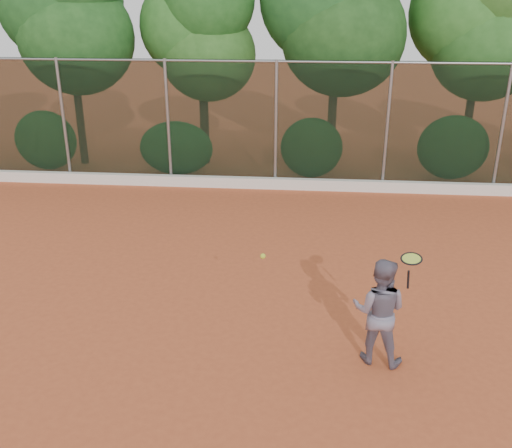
{
  "coord_description": "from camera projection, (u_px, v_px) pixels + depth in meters",
  "views": [
    {
      "loc": [
        0.86,
        -8.45,
        5.07
      ],
      "look_at": [
        0.0,
        1.0,
        1.25
      ],
      "focal_mm": 40.0,
      "sensor_mm": 36.0,
      "label": 1
    }
  ],
  "objects": [
    {
      "name": "ground",
      "position": [
        251.0,
        313.0,
        9.77
      ],
      "size": [
        80.0,
        80.0,
        0.0
      ],
      "primitive_type": "plane",
      "color": "#B9522B",
      "rests_on": "ground"
    },
    {
      "name": "tennis_racket",
      "position": [
        411.0,
        261.0,
        7.75
      ],
      "size": [
        0.39,
        0.39,
        0.54
      ],
      "color": "black",
      "rests_on": "ground"
    },
    {
      "name": "chainlink_fence",
      "position": [
        276.0,
        122.0,
        15.54
      ],
      "size": [
        24.09,
        0.09,
        3.5
      ],
      "color": "black",
      "rests_on": "ground"
    },
    {
      "name": "foliage_backdrop",
      "position": [
        262.0,
        20.0,
        16.47
      ],
      "size": [
        23.7,
        3.63,
        7.55
      ],
      "color": "#442A1A",
      "rests_on": "ground"
    },
    {
      "name": "tennis_ball_in_flight",
      "position": [
        263.0,
        256.0,
        7.49
      ],
      "size": [
        0.07,
        0.07,
        0.07
      ],
      "color": "#BCCF2F",
      "rests_on": "ground"
    },
    {
      "name": "tennis_player",
      "position": [
        379.0,
        311.0,
        8.24
      ],
      "size": [
        0.94,
        0.81,
        1.65
      ],
      "primitive_type": "imported",
      "rotation": [
        0.0,
        0.0,
        2.88
      ],
      "color": "slate",
      "rests_on": "ground"
    },
    {
      "name": "concrete_curb",
      "position": [
        275.0,
        183.0,
        16.02
      ],
      "size": [
        24.0,
        0.2,
        0.3
      ],
      "primitive_type": "cube",
      "color": "silver",
      "rests_on": "ground"
    }
  ]
}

